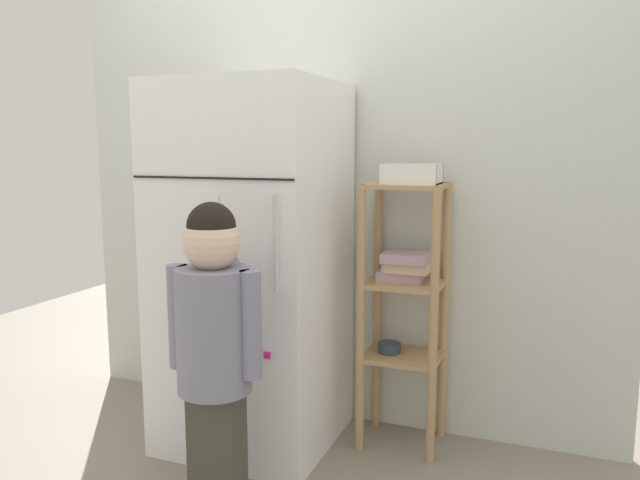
{
  "coord_description": "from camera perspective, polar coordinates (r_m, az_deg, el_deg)",
  "views": [
    {
      "loc": [
        0.98,
        -2.28,
        1.28
      ],
      "look_at": [
        0.08,
        0.02,
        0.91
      ],
      "focal_mm": 34.34,
      "sensor_mm": 36.0,
      "label": 1
    }
  ],
  "objects": [
    {
      "name": "ground_plane",
      "position": [
        2.8,
        -1.81,
        -18.73
      ],
      "size": [
        6.0,
        6.0,
        0.0
      ],
      "primitive_type": "plane",
      "color": "gray"
    },
    {
      "name": "fruit_bin",
      "position": [
        2.54,
        8.79,
        6.05
      ],
      "size": [
        0.23,
        0.16,
        0.09
      ],
      "color": "white",
      "rests_on": "pantry_shelf_unit"
    },
    {
      "name": "kitchen_wall_back",
      "position": [
        2.85,
        1.09,
        3.41
      ],
      "size": [
        2.65,
        0.03,
        2.05
      ],
      "primitive_type": "cube",
      "color": "silver",
      "rests_on": "ground"
    },
    {
      "name": "child_standing",
      "position": [
        2.14,
        -9.82,
        -8.17
      ],
      "size": [
        0.36,
        0.26,
        1.11
      ],
      "color": "#444235",
      "rests_on": "ground"
    },
    {
      "name": "pantry_shelf_unit",
      "position": [
        2.63,
        7.79,
        -4.87
      ],
      "size": [
        0.34,
        0.29,
        1.14
      ],
      "color": "tan",
      "rests_on": "ground"
    },
    {
      "name": "refrigerator",
      "position": [
        2.65,
        -6.27,
        -2.5
      ],
      "size": [
        0.7,
        0.69,
        1.55
      ],
      "color": "white",
      "rests_on": "ground"
    }
  ]
}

